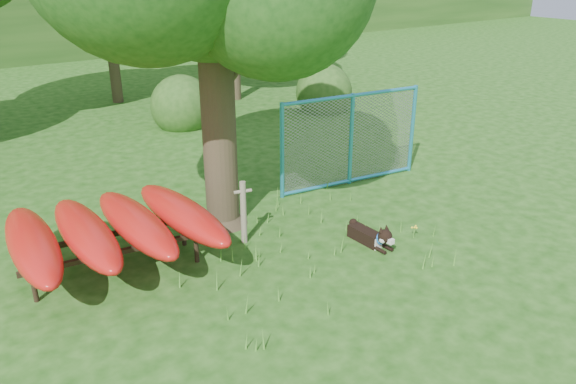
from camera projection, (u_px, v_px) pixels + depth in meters
ground at (323, 279)px, 8.70m from camera, size 80.00×80.00×0.00m
wooden_post at (243, 211)px, 9.58m from camera, size 0.31×0.14×1.14m
kayak_rack at (112, 228)px, 8.64m from camera, size 3.04×3.15×0.98m
husky_dog at (372, 236)px, 9.66m from camera, size 0.28×1.07×0.48m
fence_section at (351, 140)px, 11.98m from camera, size 3.40×0.54×3.33m
wildflower_clump at (415, 228)px, 9.89m from camera, size 0.11×0.11×0.23m
shrub_right at (323, 110)px, 18.18m from camera, size 1.80×1.80×1.80m
shrub_mid at (183, 126)px, 16.51m from camera, size 1.80×1.80×1.80m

